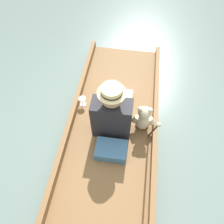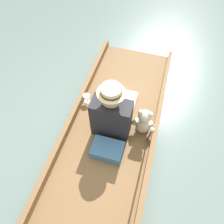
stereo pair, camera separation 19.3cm
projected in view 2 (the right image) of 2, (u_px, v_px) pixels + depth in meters
name	position (u px, v px, depth m)	size (l,w,h in m)	color
ground_plane	(112.00, 135.00, 2.92)	(16.00, 16.00, 0.00)	slate
punt_boat	(112.00, 131.00, 2.85)	(1.13, 3.17, 0.27)	brown
seat_cushion	(107.00, 150.00, 2.56)	(0.37, 0.26, 0.13)	teal
seated_person	(113.00, 112.00, 2.59)	(0.46, 0.78, 0.82)	white
teddy_bear	(144.00, 122.00, 2.62)	(0.30, 0.17, 0.43)	beige
wine_glass	(87.00, 97.00, 2.98)	(0.10, 0.10, 0.13)	silver
walking_cane	(150.00, 135.00, 2.22)	(0.04, 0.36, 0.80)	#2D2823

